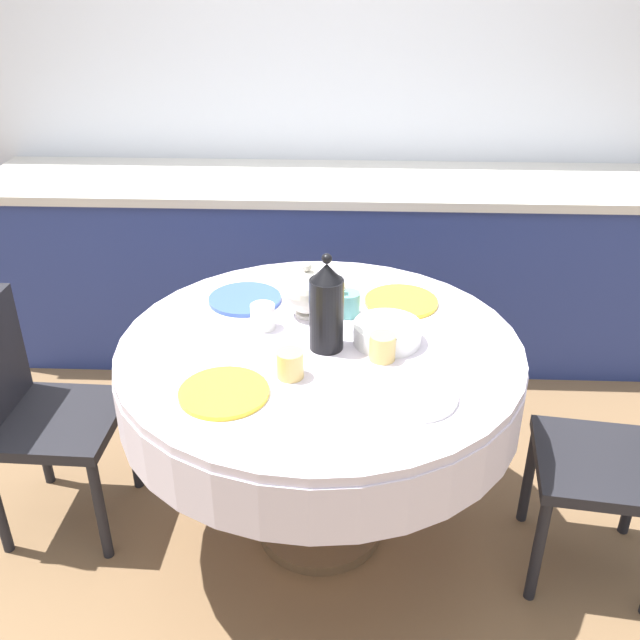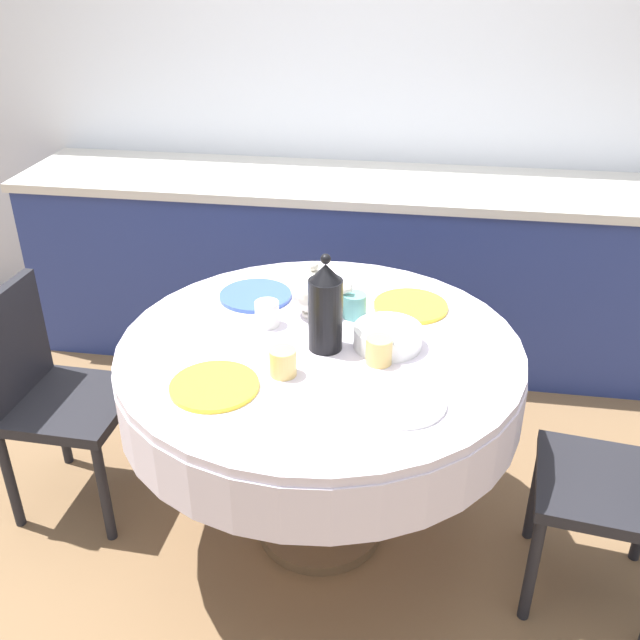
{
  "view_description": "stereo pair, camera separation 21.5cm",
  "coord_description": "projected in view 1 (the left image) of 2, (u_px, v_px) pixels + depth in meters",
  "views": [
    {
      "loc": [
        0.08,
        -1.89,
        1.88
      ],
      "look_at": [
        0.0,
        0.0,
        0.85
      ],
      "focal_mm": 40.0,
      "sensor_mm": 36.0,
      "label": 1
    },
    {
      "loc": [
        0.29,
        -1.87,
        1.88
      ],
      "look_at": [
        0.0,
        0.0,
        0.85
      ],
      "focal_mm": 40.0,
      "sensor_mm": 36.0,
      "label": 2
    }
  ],
  "objects": [
    {
      "name": "ground_plane",
      "position": [
        320.0,
        528.0,
        2.56
      ],
      "size": [
        12.0,
        12.0,
        0.0
      ],
      "primitive_type": "plane",
      "color": "brown"
    },
    {
      "name": "wall_back",
      "position": [
        334.0,
        72.0,
        3.38
      ],
      "size": [
        7.0,
        0.05,
        2.6
      ],
      "color": "silver",
      "rests_on": "ground_plane"
    },
    {
      "name": "kitchen_counter",
      "position": [
        331.0,
        266.0,
        3.5
      ],
      "size": [
        3.24,
        0.64,
        0.88
      ],
      "color": "navy",
      "rests_on": "ground_plane"
    },
    {
      "name": "dining_table",
      "position": [
        320.0,
        377.0,
        2.25
      ],
      "size": [
        1.25,
        1.25,
        0.77
      ],
      "color": "brown",
      "rests_on": "ground_plane"
    },
    {
      "name": "chair_left",
      "position": [
        629.0,
        453.0,
        2.18
      ],
      "size": [
        0.45,
        0.45,
        0.85
      ],
      "rotation": [
        0.0,
        0.0,
        1.44
      ],
      "color": "black",
      "rests_on": "ground_plane"
    },
    {
      "name": "chair_right",
      "position": [
        34.0,
        408.0,
        2.39
      ],
      "size": [
        0.41,
        0.41,
        0.85
      ],
      "rotation": [
        0.0,
        0.0,
        -1.6
      ],
      "color": "black",
      "rests_on": "ground_plane"
    },
    {
      "name": "plate_near_left",
      "position": [
        224.0,
        393.0,
        1.94
      ],
      "size": [
        0.25,
        0.25,
        0.01
      ],
      "primitive_type": "cylinder",
      "color": "yellow",
      "rests_on": "dining_table"
    },
    {
      "name": "cup_near_left",
      "position": [
        290.0,
        364.0,
        2.0
      ],
      "size": [
        0.08,
        0.08,
        0.08
      ],
      "primitive_type": "cylinder",
      "color": "#DBB766",
      "rests_on": "dining_table"
    },
    {
      "name": "plate_near_right",
      "position": [
        412.0,
        395.0,
        1.93
      ],
      "size": [
        0.25,
        0.25,
        0.01
      ],
      "primitive_type": "cylinder",
      "color": "white",
      "rests_on": "dining_table"
    },
    {
      "name": "cup_near_right",
      "position": [
        382.0,
        347.0,
        2.09
      ],
      "size": [
        0.08,
        0.08,
        0.08
      ],
      "primitive_type": "cylinder",
      "color": "#DBB766",
      "rests_on": "dining_table"
    },
    {
      "name": "plate_far_left",
      "position": [
        245.0,
        299.0,
        2.43
      ],
      "size": [
        0.25,
        0.25,
        0.01
      ],
      "primitive_type": "cylinder",
      "color": "#3856AD",
      "rests_on": "dining_table"
    },
    {
      "name": "cup_far_left",
      "position": [
        263.0,
        316.0,
        2.25
      ],
      "size": [
        0.08,
        0.08,
        0.08
      ],
      "primitive_type": "cylinder",
      "color": "white",
      "rests_on": "dining_table"
    },
    {
      "name": "plate_far_right",
      "position": [
        401.0,
        301.0,
        2.42
      ],
      "size": [
        0.25,
        0.25,
        0.01
      ],
      "primitive_type": "cylinder",
      "color": "yellow",
      "rests_on": "dining_table"
    },
    {
      "name": "cup_far_right",
      "position": [
        348.0,
        304.0,
        2.33
      ],
      "size": [
        0.08,
        0.08,
        0.08
      ],
      "primitive_type": "cylinder",
      "color": "#5BA39E",
      "rests_on": "dining_table"
    },
    {
      "name": "coffee_carafe",
      "position": [
        327.0,
        307.0,
        2.1
      ],
      "size": [
        0.1,
        0.1,
        0.31
      ],
      "color": "black",
      "rests_on": "dining_table"
    },
    {
      "name": "teapot",
      "position": [
        308.0,
        292.0,
        2.31
      ],
      "size": [
        0.2,
        0.15,
        0.19
      ],
      "color": "silver",
      "rests_on": "dining_table"
    },
    {
      "name": "fruit_bowl",
      "position": [
        387.0,
        333.0,
        2.18
      ],
      "size": [
        0.21,
        0.21,
        0.06
      ],
      "primitive_type": "cylinder",
      "color": "silver",
      "rests_on": "dining_table"
    }
  ]
}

